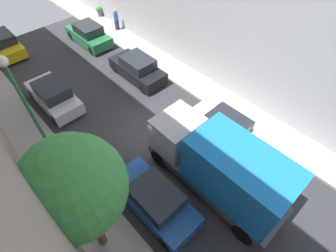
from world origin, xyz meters
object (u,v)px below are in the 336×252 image
object	(u,v)px
parked_car_right_2	(89,35)
parked_car_right_0	(225,129)
delivery_truck	(220,167)
potted_plant_3	(99,11)
lamp_post	(22,96)
pedestrian	(116,19)
street_tree_0	(73,188)
parked_car_right_1	(138,68)
parked_car_left_3	(54,96)
parked_car_left_2	(155,200)
parked_car_left_4	(4,44)

from	to	relation	value
parked_car_right_2	parked_car_right_0	bearing A→B (deg)	-90.00
delivery_truck	potted_plant_3	size ratio (longest dim) A/B	7.68
delivery_truck	lamp_post	size ratio (longest dim) A/B	1.17
pedestrian	street_tree_0	bearing A→B (deg)	-127.80
delivery_truck	parked_car_right_0	bearing A→B (deg)	32.11
street_tree_0	lamp_post	distance (m)	5.85
parked_car_right_1	delivery_truck	size ratio (longest dim) A/B	0.64
potted_plant_3	delivery_truck	bearing A→B (deg)	-107.36
street_tree_0	lamp_post	size ratio (longest dim) A/B	1.07
parked_car_right_0	street_tree_0	world-z (taller)	street_tree_0
parked_car_right_2	street_tree_0	bearing A→B (deg)	-120.07
parked_car_left_3	parked_car_right_2	size ratio (longest dim) A/B	1.00
parked_car_right_2	lamp_post	xyz separation A→B (m)	(-7.30, -7.92, 3.12)
parked_car_left_2	street_tree_0	size ratio (longest dim) A/B	0.70
potted_plant_3	lamp_post	distance (m)	15.52
street_tree_0	parked_car_left_3	bearing A→B (deg)	74.17
delivery_truck	pedestrian	bearing A→B (deg)	70.35
parked_car_right_1	delivery_truck	xyz separation A→B (m)	(-2.70, -9.08, 1.07)
pedestrian	lamp_post	world-z (taller)	lamp_post
parked_car_left_4	pedestrian	bearing A→B (deg)	-21.01
parked_car_right_0	pedestrian	xyz separation A→B (m)	(2.75, 13.58, 0.35)
parked_car_left_2	parked_car_right_1	size ratio (longest dim) A/B	1.00
lamp_post	parked_car_left_2	bearing A→B (deg)	-72.68
parked_car_right_2	pedestrian	xyz separation A→B (m)	(2.75, 0.08, 0.35)
parked_car_left_3	parked_car_right_2	bearing A→B (deg)	41.55
parked_car_right_0	potted_plant_3	distance (m)	16.97
parked_car_left_3	street_tree_0	world-z (taller)	street_tree_0
parked_car_left_4	parked_car_left_3	bearing A→B (deg)	-90.00
parked_car_right_1	parked_car_right_2	world-z (taller)	same
parked_car_left_3	pedestrian	distance (m)	9.50
parked_car_left_4	parked_car_right_0	distance (m)	17.57
parked_car_left_2	parked_car_right_2	distance (m)	15.02
parked_car_right_0	delivery_truck	distance (m)	3.36
parked_car_left_4	delivery_truck	xyz separation A→B (m)	(2.70, -18.41, 1.07)
street_tree_0	pedestrian	bearing A→B (deg)	52.20
parked_car_left_4	parked_car_right_2	bearing A→B (deg)	-30.72
delivery_truck	parked_car_right_2	bearing A→B (deg)	79.93
delivery_truck	potted_plant_3	world-z (taller)	delivery_truck
parked_car_left_3	parked_car_right_2	xyz separation A→B (m)	(5.40, 4.79, 0.00)
parked_car_left_2	parked_car_right_0	world-z (taller)	same
pedestrian	lamp_post	distance (m)	13.14
parked_car_right_1	delivery_truck	bearing A→B (deg)	-106.57
parked_car_left_3	lamp_post	size ratio (longest dim) A/B	0.75
parked_car_left_4	parked_car_right_0	xyz separation A→B (m)	(5.40, -16.72, 0.00)
parked_car_left_2	pedestrian	world-z (taller)	pedestrian
delivery_truck	pedestrian	world-z (taller)	delivery_truck
parked_car_left_2	parked_car_right_2	bearing A→B (deg)	68.92
parked_car_left_3	parked_car_right_1	size ratio (longest dim) A/B	1.00
delivery_truck	parked_car_right_1	bearing A→B (deg)	73.43
parked_car_right_0	parked_car_right_1	size ratio (longest dim) A/B	1.00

